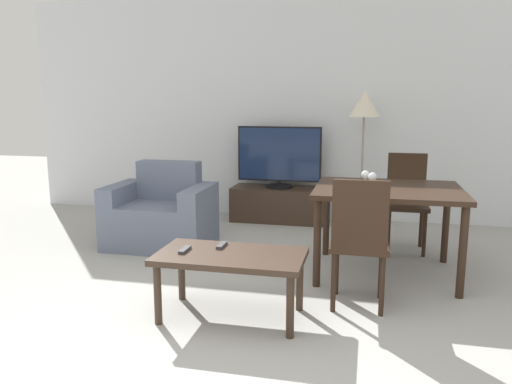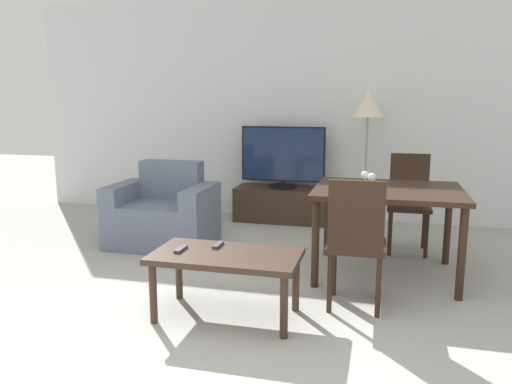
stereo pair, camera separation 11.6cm
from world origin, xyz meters
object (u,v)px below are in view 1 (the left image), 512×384
Objects in this scene: tv at (279,157)px; armchair at (162,216)px; tv_stand at (279,204)px; coffee_table at (231,261)px; wine_glass_left at (373,178)px; dining_table at (388,198)px; floor_lamp at (364,109)px; remote_secondary at (222,245)px; dining_chair_near at (359,237)px; dining_chair_far at (406,197)px; remote_primary at (185,250)px; wine_glass_center at (365,176)px.

armchair is at bearing -126.88° from tv.
coffee_table is (0.17, -2.76, 0.19)m from tv_stand.
dining_table is at bearing 53.22° from wine_glass_left.
floor_lamp is at bearing 93.51° from wine_glass_left.
dining_table is 7.86× the size of remote_secondary.
dining_chair_near is at bearing -104.59° from dining_table.
dining_chair_near is 6.21× the size of remote_secondary.
remote_primary is at bearing -128.83° from dining_chair_far.
coffee_table is at bearing -132.83° from dining_table.
armchair is at bearing 170.44° from dining_table.
tv_stand is 2.77m from coffee_table.
coffee_table is 1.41m from wine_glass_center.
dining_chair_far is at bearing -31.17° from tv.
coffee_table is (1.13, -1.48, 0.09)m from armchair.
remote_secondary is (-0.90, -2.52, -0.88)m from floor_lamp.
tv is 6.84× the size of wine_glass_left.
dining_chair_far is (2.37, 0.43, 0.21)m from armchair.
tv is at bearing 174.01° from floor_lamp.
coffee_table is 2.28m from dining_chair_far.
dining_chair_far is (1.41, -0.85, 0.31)m from tv_stand.
dining_chair_near is at bearing 21.20° from coffee_table.
floor_lamp is (0.80, 2.66, 0.95)m from coffee_table.
tv_stand is 1.21× the size of dining_chair_far.
tv is 2.04m from dining_table.
dining_chair_far reaches higher than armchair.
floor_lamp is at bearing 70.37° from remote_secondary.
wine_glass_center is (-0.06, 0.10, 0.00)m from wine_glass_left.
coffee_table is 1.38m from wine_glass_left.
coffee_table reaches higher than tv_stand.
wine_glass_center is (-0.39, -0.87, 0.32)m from dining_chair_far.
dining_table is at bearing 21.78° from wine_glass_center.
dining_chair_far is at bearing -59.57° from floor_lamp.
tv_stand is at bearing 91.49° from remote_secondary.
dining_chair_far reaches higher than remote_primary.
remote_primary is at bearing -139.84° from dining_table.
dining_table is 1.27× the size of dining_chair_near.
remote_secondary is at bearing -168.72° from dining_chair_near.
tv is at bearing 53.12° from armchair.
remote_secondary is (-0.10, 0.14, 0.07)m from coffee_table.
tv is at bearing 93.54° from coffee_table.
tv is 0.85× the size of dining_table.
wine_glass_left reaches higher than remote_primary.
remote_secondary is (0.07, -2.63, 0.25)m from tv_stand.
dining_chair_far is 1.07m from wine_glass_left.
wine_glass_left reaches higher than armchair.
armchair is 2.09m from wine_glass_center.
dining_chair_near reaches higher than wine_glass_left.
tv is 2.79m from coffee_table.
wine_glass_center reaches higher than coffee_table.
tv is 2.65m from dining_chair_near.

